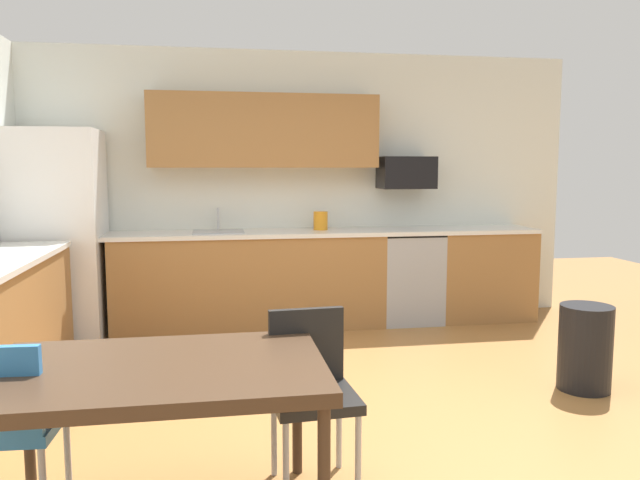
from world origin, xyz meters
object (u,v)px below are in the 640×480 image
at_px(microwave, 406,173).
at_px(kettle, 321,222).
at_px(refrigerator, 59,235).
at_px(trash_bin, 585,348).
at_px(oven_range, 407,276).
at_px(chair_near_table, 311,383).
at_px(dining_table, 158,378).
at_px(chair_far_side, 5,419).

height_order(microwave, kettle, microwave).
height_order(refrigerator, trash_bin, refrigerator).
relative_size(refrigerator, kettle, 9.45).
distance_m(oven_range, chair_near_table, 3.37).
bearing_deg(kettle, refrigerator, -176.92).
bearing_deg(oven_range, kettle, 176.77).
relative_size(microwave, trash_bin, 0.90).
distance_m(oven_range, dining_table, 3.97).
height_order(oven_range, chair_far_side, oven_range).
distance_m(dining_table, chair_far_side, 0.66).
height_order(microwave, dining_table, microwave).
bearing_deg(microwave, oven_range, -90.00).
distance_m(chair_near_table, kettle, 3.18).
distance_m(refrigerator, chair_far_side, 3.24).
distance_m(trash_bin, kettle, 2.72).
distance_m(chair_near_table, trash_bin, 2.29).
distance_m(refrigerator, oven_range, 3.34).
xyz_separation_m(refrigerator, chair_far_side, (0.51, -3.17, -0.44)).
height_order(refrigerator, oven_range, refrigerator).
xyz_separation_m(oven_range, microwave, (0.00, 0.10, 1.04)).
bearing_deg(microwave, refrigerator, -176.88).
bearing_deg(dining_table, chair_far_side, 173.29).
relative_size(refrigerator, microwave, 3.50).
bearing_deg(chair_near_table, trash_bin, 24.13).
height_order(chair_near_table, kettle, kettle).
distance_m(microwave, kettle, 1.01).
relative_size(dining_table, trash_bin, 2.33).
xyz_separation_m(chair_near_table, kettle, (0.58, 3.08, 0.52)).
bearing_deg(chair_near_table, dining_table, -157.10).
relative_size(microwave, dining_table, 0.39).
xyz_separation_m(oven_range, chair_near_table, (-1.46, -3.03, 0.05)).
distance_m(oven_range, microwave, 1.05).
distance_m(microwave, trash_bin, 2.58).
bearing_deg(trash_bin, chair_near_table, -155.87).
xyz_separation_m(dining_table, trash_bin, (2.78, 1.23, -0.37)).
relative_size(dining_table, chair_far_side, 1.65).
xyz_separation_m(oven_range, chair_far_side, (-2.79, -3.25, 0.05)).
xyz_separation_m(dining_table, chair_near_table, (0.70, 0.29, -0.16)).
xyz_separation_m(microwave, dining_table, (-2.16, -3.43, -0.83)).
height_order(refrigerator, chair_near_table, refrigerator).
relative_size(refrigerator, chair_far_side, 2.22).
distance_m(oven_range, trash_bin, 2.19).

